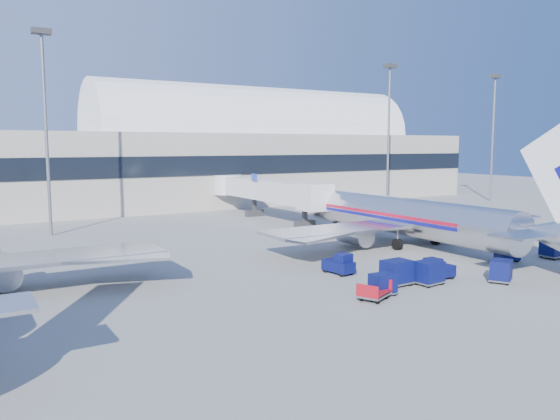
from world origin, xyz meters
TOP-DOWN VIEW (x-y plane):
  - ground at (0.00, 0.00)m, footprint 260.00×260.00m
  - terminal at (-13.60, 55.96)m, footprint 170.00×28.15m
  - airliner_main at (10.00, 4.51)m, footprint 32.00×37.26m
  - jetbridge_near at (7.60, 30.81)m, footprint 4.40×27.50m
  - mast_west at (-20.00, 30.00)m, footprint 2.00×1.20m
  - mast_east at (30.00, 30.00)m, footprint 2.00×1.20m
  - mast_far_east at (55.00, 30.00)m, footprint 2.00×1.20m
  - barrier_near at (18.00, 2.00)m, footprint 3.00×0.55m
  - barrier_mid at (21.30, 2.00)m, footprint 3.00×0.55m
  - barrier_far at (24.60, 2.00)m, footprint 3.00×0.55m
  - tug_lead at (1.75, -6.79)m, footprint 2.60×1.33m
  - tug_right at (11.82, -5.38)m, footprint 2.23×1.55m
  - tug_left at (-3.46, -1.52)m, footprint 1.62×2.74m
  - cart_train_a at (0.06, -7.61)m, footprint 2.11×1.69m
  - cart_train_b at (-2.13, -6.56)m, footprint 2.16×1.68m
  - cart_train_c at (-4.75, -8.04)m, footprint 1.72×1.32m
  - cart_solo_near at (5.17, -9.84)m, footprint 2.36×2.19m
  - cart_solo_far at (16.74, -6.62)m, footprint 2.22×1.73m
  - cart_open_red at (-5.94, -8.55)m, footprint 2.73×2.40m

SIDE VIEW (x-z plane):
  - ground at x=0.00m, z-range 0.00..0.00m
  - cart_open_red at x=-5.94m, z-range 0.13..0.74m
  - barrier_near at x=18.00m, z-range 0.00..0.90m
  - barrier_mid at x=21.30m, z-range 0.00..0.90m
  - barrier_far at x=24.60m, z-range 0.00..0.90m
  - tug_right at x=11.82m, z-range -0.06..1.26m
  - tug_lead at x=1.75m, z-range -0.07..1.61m
  - tug_left at x=-3.46m, z-range -0.07..1.62m
  - cart_train_c at x=-4.75m, z-range 0.05..1.54m
  - cart_solo_near at x=5.17m, z-range 0.06..1.73m
  - cart_train_a at x=0.06m, z-range 0.06..1.81m
  - cart_train_b at x=-2.13m, z-range 0.06..1.92m
  - cart_solo_far at x=16.74m, z-range 0.06..1.95m
  - airliner_main at x=10.00m, z-range -3.11..8.96m
  - jetbridge_near at x=7.60m, z-range 0.80..7.05m
  - terminal at x=-13.60m, z-range -2.98..18.02m
  - mast_west at x=-20.00m, z-range 3.49..26.09m
  - mast_east at x=30.00m, z-range 3.49..26.09m
  - mast_far_east at x=55.00m, z-range 3.49..26.09m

